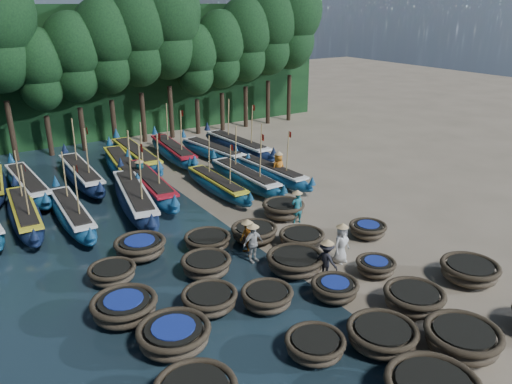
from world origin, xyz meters
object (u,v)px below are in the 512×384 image
long_boat_17 (238,146)px  fisherman_0 (341,243)px  coracle_8 (414,299)px  coracle_19 (368,229)px  coracle_21 (140,247)px  fisherman_1 (297,205)px  long_boat_12 (81,174)px  coracle_10 (174,336)px  fisherman_4 (253,242)px  coracle_13 (335,289)px  coracle_15 (124,308)px  long_boat_13 (123,166)px  fisherman_5 (140,174)px  coracle_23 (254,233)px  long_boat_3 (72,213)px  long_boat_14 (136,156)px  coracle_6 (315,345)px  long_boat_8 (271,172)px  long_boat_16 (213,152)px  coracle_24 (283,209)px  long_boat_2 (25,214)px  coracle_9 (469,271)px  long_boat_15 (173,151)px  fisherman_2 (247,237)px  coracle_16 (206,265)px  long_boat_11 (28,185)px  coracle_20 (112,273)px  coracle_14 (376,266)px  long_boat_4 (135,198)px  long_boat_6 (217,185)px  long_boat_7 (245,178)px  long_boat_5 (149,184)px  coracle_11 (210,300)px  fisherman_3 (327,259)px  fisherman_6 (278,167)px  coracle_7 (382,335)px  coracle_12 (267,297)px

long_boat_17 → fisherman_0: (-4.58, -15.98, 0.30)m
coracle_8 → coracle_19: bearing=60.8°
coracle_21 → fisherman_1: size_ratio=1.21×
long_boat_12 → fisherman_0: (6.43, -15.54, 0.31)m
coracle_10 → fisherman_4: bearing=33.7°
coracle_10 → coracle_13: coracle_10 is taller
coracle_15 → long_boat_13: long_boat_13 is taller
fisherman_4 → fisherman_5: (-0.72, 10.96, -0.04)m
coracle_23 → fisherman_4: fisherman_4 is taller
coracle_10 → long_boat_3: size_ratio=0.32×
coracle_8 → long_boat_17: 20.53m
long_boat_13 → long_boat_14: size_ratio=0.96×
coracle_6 → long_boat_8: size_ratio=0.24×
long_boat_13 → long_boat_16: long_boat_13 is taller
coracle_24 → long_boat_2: long_boat_2 is taller
coracle_13 → coracle_21: 8.34m
coracle_9 → long_boat_15: 21.14m
fisherman_2 → coracle_16: bearing=-67.9°
coracle_19 → fisherman_2: size_ratio=1.12×
long_boat_11 → long_boat_17: 14.01m
coracle_20 → fisherman_0: 9.16m
coracle_14 → long_boat_4: long_boat_4 is taller
coracle_9 → fisherman_0: 4.97m
long_boat_6 → long_boat_7: size_ratio=0.91×
coracle_9 → long_boat_5: (-6.89, 15.49, 0.18)m
coracle_11 → fisherman_3: bearing=-6.0°
coracle_10 → long_boat_16: size_ratio=0.32×
coracle_8 → fisherman_6: fisherman_6 is taller
fisherman_5 → long_boat_2: bearing=-11.9°
long_boat_8 → long_boat_17: size_ratio=0.88×
coracle_15 → long_boat_8: size_ratio=0.35×
coracle_19 → fisherman_1: size_ratio=1.09×
long_boat_11 → long_boat_16: size_ratio=1.07×
coracle_7 → coracle_11: bearing=127.2°
coracle_9 → fisherman_2: (-6.05, 6.44, 0.40)m
coracle_16 → coracle_24: coracle_24 is taller
long_boat_14 → coracle_23: bearing=-86.4°
coracle_11 → fisherman_6: 13.65m
coracle_14 → fisherman_3: fisherman_3 is taller
coracle_9 → coracle_21: bearing=138.8°
long_boat_3 → long_boat_15: bearing=41.7°
long_boat_6 → fisherman_5: size_ratio=3.99×
coracle_12 → fisherman_0: fisherman_0 is taller
long_boat_11 → long_boat_13: long_boat_13 is taller
long_boat_8 → fisherman_4: (-6.35, -7.97, 0.37)m
coracle_20 → coracle_10: bearing=-85.7°
long_boat_7 → fisherman_0: (-1.47, -9.91, 0.35)m
coracle_12 → long_boat_8: bearing=55.1°
coracle_11 → fisherman_1: 8.25m
coracle_8 → long_boat_7: long_boat_7 is taller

